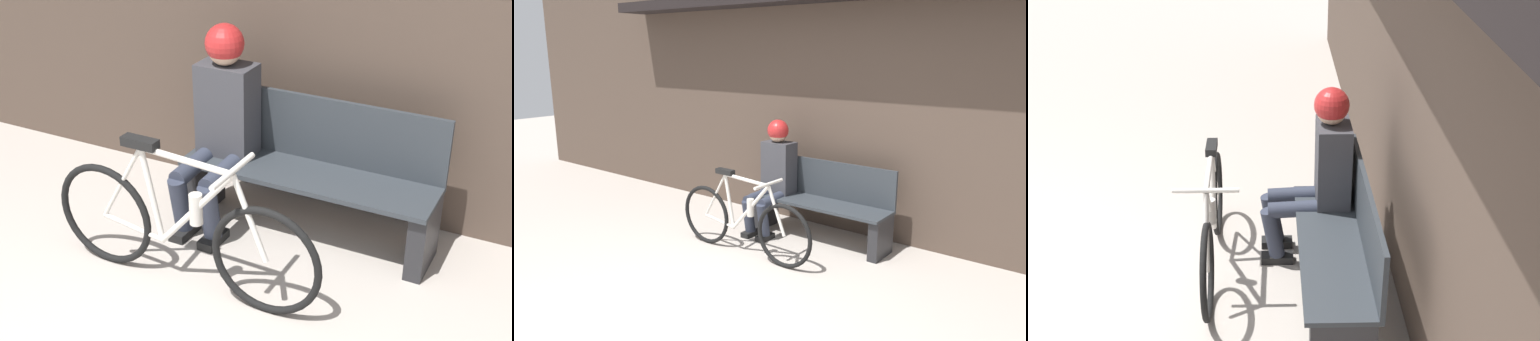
% 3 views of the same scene
% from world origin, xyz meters
% --- Properties ---
extents(storefront_wall, '(12.00, 0.56, 3.20)m').
position_xyz_m(storefront_wall, '(0.00, 2.50, 1.66)').
color(storefront_wall, '#4C3D33').
rests_on(storefront_wall, ground_plane).
extents(park_bench_near, '(1.52, 0.42, 0.82)m').
position_xyz_m(park_bench_near, '(-0.11, 2.08, 0.38)').
color(park_bench_near, '#2D3338').
rests_on(park_bench_near, ground_plane).
extents(bicycle, '(1.61, 0.40, 0.83)m').
position_xyz_m(bicycle, '(-0.50, 1.26, 0.35)').
color(bicycle, black).
rests_on(bicycle, ground_plane).
extents(person_seated, '(0.34, 0.60, 1.23)m').
position_xyz_m(person_seated, '(-0.66, 1.98, 0.70)').
color(person_seated, '#2D3342').
rests_on(person_seated, ground_plane).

